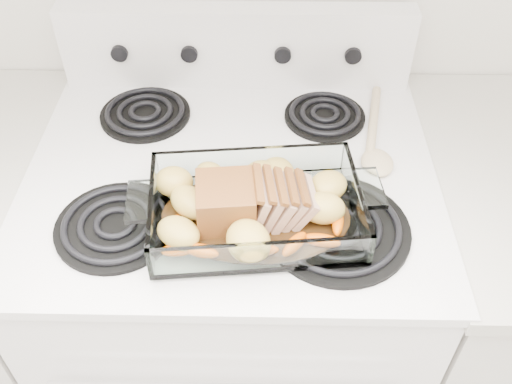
{
  "coord_description": "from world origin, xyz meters",
  "views": [
    {
      "loc": [
        0.06,
        0.84,
        1.67
      ],
      "look_at": [
        0.05,
        1.53,
        0.99
      ],
      "focal_mm": 40.0,
      "sensor_mm": 36.0,
      "label": 1
    }
  ],
  "objects_px": {
    "electric_range": "(237,303)",
    "counter_right": "(504,311)",
    "baking_dish": "(256,213)",
    "pork_roast": "(244,201)"
  },
  "relations": [
    {
      "from": "electric_range",
      "to": "counter_right",
      "type": "distance_m",
      "value": 0.67
    },
    {
      "from": "electric_range",
      "to": "pork_roast",
      "type": "relative_size",
      "value": 5.63
    },
    {
      "from": "electric_range",
      "to": "baking_dish",
      "type": "relative_size",
      "value": 3.17
    },
    {
      "from": "counter_right",
      "to": "baking_dish",
      "type": "xyz_separation_m",
      "value": [
        -0.61,
        -0.15,
        0.5
      ]
    },
    {
      "from": "electric_range",
      "to": "counter_right",
      "type": "relative_size",
      "value": 1.2
    },
    {
      "from": "baking_dish",
      "to": "pork_roast",
      "type": "distance_m",
      "value": 0.03
    },
    {
      "from": "counter_right",
      "to": "baking_dish",
      "type": "height_order",
      "value": "baking_dish"
    },
    {
      "from": "electric_range",
      "to": "pork_roast",
      "type": "height_order",
      "value": "electric_range"
    },
    {
      "from": "electric_range",
      "to": "pork_roast",
      "type": "bearing_deg",
      "value": -78.09
    },
    {
      "from": "baking_dish",
      "to": "pork_roast",
      "type": "relative_size",
      "value": 1.77
    }
  ]
}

